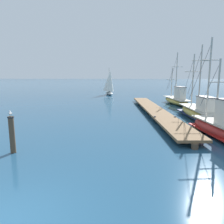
% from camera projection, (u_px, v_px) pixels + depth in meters
% --- Properties ---
extents(floating_dock, '(2.89, 20.57, 0.53)m').
position_uv_depth(floating_dock, '(154.00, 110.00, 20.82)').
color(floating_dock, brown).
rests_on(floating_dock, ground).
extents(fishing_boat_0, '(1.99, 8.25, 6.20)m').
position_uv_depth(fishing_boat_0, '(200.00, 112.00, 18.02)').
color(fishing_boat_0, gold).
rests_on(fishing_boat_0, ground).
extents(fishing_boat_1, '(2.05, 6.65, 6.09)m').
position_uv_depth(fishing_boat_1, '(218.00, 126.00, 12.96)').
color(fishing_boat_1, '#AD2823').
rests_on(fishing_boat_1, ground).
extents(fishing_boat_2, '(2.45, 7.72, 6.52)m').
position_uv_depth(fishing_boat_2, '(177.00, 99.00, 27.28)').
color(fishing_boat_2, gold).
rests_on(fishing_boat_2, ground).
extents(mooring_piling, '(0.30, 0.30, 1.79)m').
position_uv_depth(mooring_piling, '(12.00, 134.00, 10.23)').
color(mooring_piling, '#4C3D2D').
rests_on(mooring_piling, ground).
extents(perched_seagull, '(0.27, 0.34, 0.27)m').
position_uv_depth(perched_seagull, '(10.00, 113.00, 10.05)').
color(perched_seagull, gold).
rests_on(perched_seagull, mooring_piling).
extents(distant_sailboat, '(2.79, 4.14, 5.07)m').
position_uv_depth(distant_sailboat, '(109.00, 83.00, 40.03)').
color(distant_sailboat, silver).
rests_on(distant_sailboat, ground).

